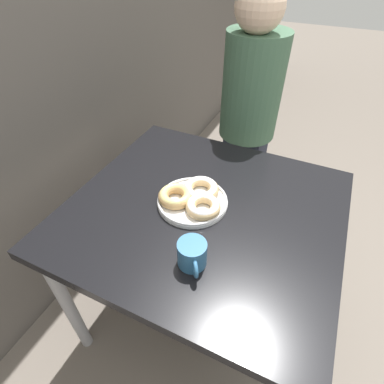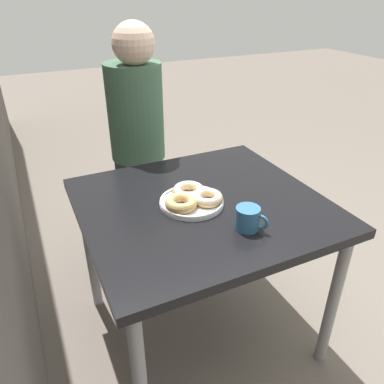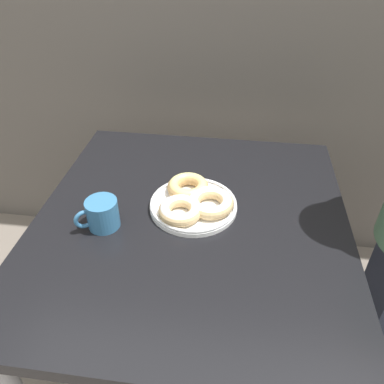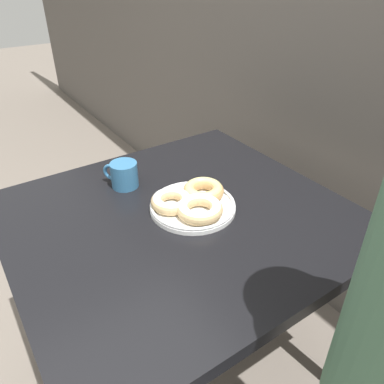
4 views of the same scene
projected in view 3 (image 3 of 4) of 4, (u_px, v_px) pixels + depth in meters
name	position (u px, v px, depth m)	size (l,w,h in m)	color
dining_table	(191.00, 238.00, 1.15)	(0.92, 0.98, 0.75)	black
donut_plate	(193.00, 201.00, 1.12)	(0.27, 0.29, 0.06)	white
coffee_mug	(102.00, 214.00, 1.05)	(0.12, 0.10, 0.09)	teal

